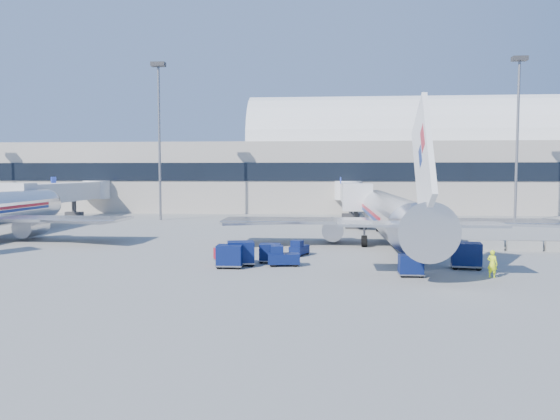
# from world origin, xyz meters

# --- Properties ---
(ground) EXTENTS (260.00, 260.00, 0.00)m
(ground) POSITION_xyz_m (0.00, 0.00, 0.00)
(ground) COLOR gray
(ground) RESTS_ON ground
(terminal) EXTENTS (170.00, 28.15, 21.00)m
(terminal) POSITION_xyz_m (-13.60, 55.96, 7.52)
(terminal) COLOR #B2AA9E
(terminal) RESTS_ON ground
(airliner_main) EXTENTS (32.00, 37.26, 12.07)m
(airliner_main) POSITION_xyz_m (10.00, 4.51, 2.93)
(airliner_main) COLOR silver
(airliner_main) RESTS_ON ground
(jetbridge_near) EXTENTS (4.40, 27.50, 6.25)m
(jetbridge_near) POSITION_xyz_m (7.60, 30.81, 3.93)
(jetbridge_near) COLOR silver
(jetbridge_near) RESTS_ON ground
(jetbridge_mid) EXTENTS (4.40, 27.50, 6.25)m
(jetbridge_mid) POSITION_xyz_m (-34.40, 30.81, 3.93)
(jetbridge_mid) COLOR silver
(jetbridge_mid) RESTS_ON ground
(mast_west) EXTENTS (2.00, 1.20, 22.60)m
(mast_west) POSITION_xyz_m (-20.00, 30.00, 14.79)
(mast_west) COLOR slate
(mast_west) RESTS_ON ground
(mast_east) EXTENTS (2.00, 1.20, 22.60)m
(mast_east) POSITION_xyz_m (30.00, 30.00, 14.79)
(mast_east) COLOR slate
(mast_east) RESTS_ON ground
(barrier_near) EXTENTS (3.00, 0.55, 0.90)m
(barrier_near) POSITION_xyz_m (18.00, 2.00, 0.45)
(barrier_near) COLOR #9E9E96
(barrier_near) RESTS_ON ground
(barrier_mid) EXTENTS (3.00, 0.55, 0.90)m
(barrier_mid) POSITION_xyz_m (21.30, 2.00, 0.45)
(barrier_mid) COLOR #9E9E96
(barrier_mid) RESTS_ON ground
(tug_lead) EXTENTS (2.46, 1.45, 1.52)m
(tug_lead) POSITION_xyz_m (0.57, -7.32, 0.69)
(tug_lead) COLOR #091445
(tug_lead) RESTS_ON ground
(tug_right) EXTENTS (2.42, 2.63, 1.56)m
(tug_right) POSITION_xyz_m (11.38, -3.74, 0.71)
(tug_right) COLOR #091445
(tug_right) RESTS_ON ground
(tug_left) EXTENTS (1.70, 2.26, 1.32)m
(tug_left) POSITION_xyz_m (1.56, -2.18, 0.60)
(tug_left) COLOR #091445
(tug_left) RESTS_ON ground
(cart_train_a) EXTENTS (1.67, 1.28, 1.47)m
(cart_train_a) POSITION_xyz_m (-0.49, -5.91, 0.78)
(cart_train_a) COLOR #091445
(cart_train_a) RESTS_ON ground
(cart_train_b) EXTENTS (2.33, 1.95, 1.81)m
(cart_train_b) POSITION_xyz_m (-2.53, -7.40, 0.97)
(cart_train_b) COLOR #091445
(cart_train_b) RESTS_ON ground
(cart_train_c) EXTENTS (1.92, 1.47, 1.69)m
(cart_train_c) POSITION_xyz_m (-3.18, -8.47, 0.90)
(cart_train_c) COLOR #091445
(cart_train_c) RESTS_ON ground
(cart_solo_near) EXTENTS (1.66, 1.27, 1.46)m
(cart_solo_near) POSITION_xyz_m (9.43, -10.74, 0.78)
(cart_solo_near) COLOR #091445
(cart_solo_near) RESTS_ON ground
(cart_solo_far) EXTENTS (2.37, 1.94, 1.89)m
(cart_solo_far) POSITION_xyz_m (13.90, -7.41, 1.01)
(cart_solo_far) COLOR #091445
(cart_solo_far) RESTS_ON ground
(cart_open_red) EXTENTS (2.72, 2.37, 0.61)m
(cart_open_red) POSITION_xyz_m (-3.40, -6.95, 0.44)
(cart_open_red) COLOR slate
(cart_open_red) RESTS_ON ground
(ramp_worker) EXTENTS (0.80, 0.77, 1.84)m
(ramp_worker) POSITION_xyz_m (14.75, -10.65, 0.92)
(ramp_worker) COLOR #C2E618
(ramp_worker) RESTS_ON ground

